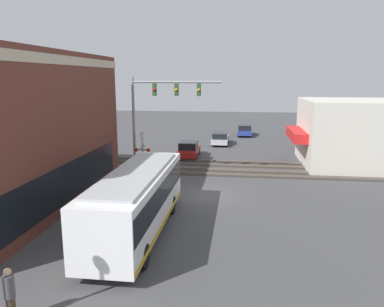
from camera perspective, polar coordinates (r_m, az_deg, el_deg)
name	(u,v)px	position (r m, az deg, el deg)	size (l,w,h in m)	color
ground_plane	(207,195)	(24.37, 2.27, -6.37)	(120.00, 120.00, 0.00)	#424244
shop_building	(351,133)	(34.93, 23.07, 2.91)	(8.47, 9.27, 5.62)	beige
city_bus	(137,199)	(18.31, -8.37, -6.94)	(10.19, 2.59, 3.14)	white
traffic_signal_gantry	(158,104)	(27.95, -5.19, 7.48)	(0.42, 6.66, 7.56)	gray
crossing_signal	(142,150)	(27.54, -7.56, 0.56)	(1.41, 1.18, 3.81)	gray
rail_track_near	(214,172)	(30.11, 3.31, -2.83)	(2.60, 60.00, 0.15)	#332D28
rail_track_far	(216,163)	(33.22, 3.71, -1.47)	(2.60, 60.00, 0.15)	#332D28
parked_car_red	(189,150)	(35.77, -0.49, 0.58)	(4.21, 1.82, 1.51)	#B21E19
parked_car_silver	(220,139)	(42.66, 4.32, 2.27)	(4.54, 1.82, 1.37)	#B7B7BC
parked_car_blue	(245,130)	(49.44, 8.01, 3.51)	(4.39, 1.82, 1.45)	navy
pedestrian_at_crossing	(140,166)	(28.48, -7.87, -1.92)	(0.34, 0.34, 1.79)	black
pedestrian_by_lamp	(10,295)	(13.46, -26.01, -18.84)	(0.34, 0.34, 1.84)	#473828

